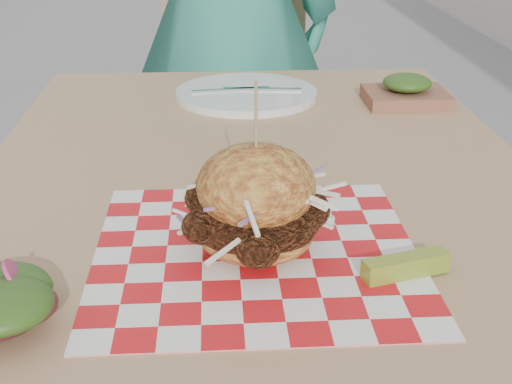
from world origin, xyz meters
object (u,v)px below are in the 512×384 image
(patio_table, at_px, (260,227))
(patio_chair, at_px, (243,97))
(sandwich, at_px, (256,208))
(diner, at_px, (227,9))

(patio_table, xyz_separation_m, patio_chair, (0.02, 1.08, -0.12))
(patio_chair, xyz_separation_m, sandwich, (-0.04, -1.30, 0.25))
(sandwich, bearing_deg, patio_table, 85.09)
(patio_table, height_order, sandwich, sandwich)
(patio_table, height_order, patio_chair, patio_chair)
(diner, distance_m, patio_chair, 0.29)
(diner, xyz_separation_m, patio_table, (0.02, -0.97, -0.15))
(diner, relative_size, patio_table, 1.37)
(patio_table, relative_size, patio_chair, 1.26)
(patio_chair, relative_size, sandwich, 4.85)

